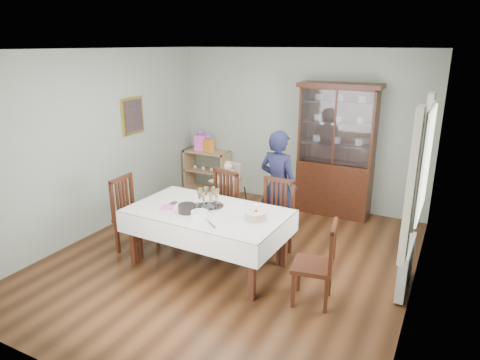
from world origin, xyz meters
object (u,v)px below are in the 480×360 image
Objects in this scene: sideboard at (207,171)px; high_chair at (228,199)px; champagne_tray at (209,202)px; birthday_cake at (256,216)px; chair_far_left at (217,223)px; chair_far_right at (272,234)px; woman at (278,186)px; gift_bag_orange at (208,143)px; dining_table at (208,238)px; chair_end_left at (136,229)px; china_cabinet at (336,149)px; chair_end_right at (314,279)px; gift_bag_pink at (200,141)px.

sideboard is 0.90× the size of high_chair.
champagne_tray reaches higher than birthday_cake.
champagne_tray is (1.52, -2.43, 0.43)m from sideboard.
chair_far_right is at bearing 16.65° from chair_far_left.
woman reaches higher than sideboard.
birthday_cake is 3.35m from gift_bag_orange.
dining_table is 0.89m from chair_far_right.
chair_end_left is at bearing -99.06° from high_chair.
champagne_tray is at bearing -56.86° from high_chair.
china_cabinet is 5.55× the size of champagne_tray.
birthday_cake is at bearing -0.67° from dining_table.
high_chair is at bearing 107.98° from champagne_tray.
chair_far_left is at bearing -124.36° from chair_end_right.
china_cabinet reaches higher than woman.
chair_end_right is 2.36× the size of gift_bag_pink.
woman is at bearing 53.47° from chair_far_left.
chair_end_right is (3.05, -2.72, -0.11)m from sideboard.
woman is 4.15× the size of champagne_tray.
chair_end_right is 3.24× the size of birthday_cake.
sideboard is 0.85× the size of chair_far_left.
gift_bag_orange is (0.17, 0.00, -0.03)m from gift_bag_pink.
high_chair is 2.45× the size of gift_bag_pink.
gift_bag_orange is at bearing 131.05° from birthday_cake.
gift_bag_pink is (-2.37, 2.52, 0.17)m from birthday_cake.
gift_bag_orange is at bearing -142.07° from chair_end_right.
birthday_cake is at bearing -8.67° from champagne_tray.
china_cabinet is at bearing 73.15° from chair_far_left.
gift_bag_pink reaches higher than chair_end_left.
birthday_cake is at bearing -19.80° from chair_far_left.
gift_bag_orange is (-1.31, 1.94, 0.64)m from chair_far_left.
gift_bag_orange reaches higher than dining_table.
sideboard is 3.03× the size of birthday_cake.
woman is (0.48, 1.15, 0.43)m from dining_table.
sideboard is 2.92m from chair_far_right.
birthday_cake is (2.25, -2.54, 0.41)m from sideboard.
woman is 1.05m from high_chair.
chair_far_right is at bearing 115.83° from woman.
china_cabinet is 2.08× the size of chair_far_right.
china_cabinet reaches higher than chair_far_left.
chair_far_left is at bearing -120.52° from china_cabinet.
birthday_cake is 0.73× the size of gift_bag_pink.
china_cabinet is at bearing 67.96° from champagne_tray.
chair_far_left is at bearing -57.51° from high_chair.
chair_far_left is 1.18m from birthday_cake.
chair_end_right is 1.75m from woman.
gift_bag_pink reaches higher than dining_table.
chair_far_left is 1.02× the size of chair_far_right.
champagne_tray is at bearing 171.33° from birthday_cake.
high_chair is 1.41m from champagne_tray.
chair_far_left is at bearing -55.93° from gift_bag_orange.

